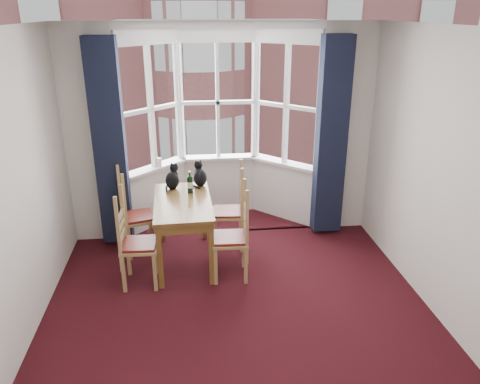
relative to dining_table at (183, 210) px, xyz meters
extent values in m
plane|color=black|center=(0.54, -1.47, -0.69)|extent=(4.50, 4.50, 0.00)
plane|color=white|center=(0.54, -1.47, 2.11)|extent=(4.50, 4.50, 0.00)
plane|color=silver|center=(-1.46, -1.47, 0.71)|extent=(0.00, 4.50, 4.50)
plane|color=silver|center=(2.54, -1.47, 0.71)|extent=(0.00, 4.50, 4.50)
cube|color=silver|center=(-1.11, 0.78, 0.71)|extent=(0.70, 0.12, 2.80)
cube|color=silver|center=(2.19, 0.78, 0.71)|extent=(0.70, 0.12, 2.80)
cube|color=black|center=(-0.88, 0.60, 0.66)|extent=(0.38, 0.22, 2.60)
cube|color=black|center=(1.96, 0.60, 0.66)|extent=(0.38, 0.22, 2.60)
cube|color=brown|center=(0.00, 0.00, 0.10)|extent=(0.70, 1.27, 0.04)
cube|color=brown|center=(-0.27, -0.58, -0.30)|extent=(0.06, 0.06, 0.77)
cube|color=brown|center=(-0.30, 0.57, -0.30)|extent=(0.06, 0.06, 0.77)
cube|color=brown|center=(0.30, -0.57, -0.30)|extent=(0.06, 0.06, 0.77)
cube|color=brown|center=(0.27, 0.58, -0.30)|extent=(0.06, 0.06, 0.77)
cube|color=#A68850|center=(-0.49, -0.45, -0.21)|extent=(0.42, 0.44, 0.06)
cube|color=#601810|center=(-0.49, -0.45, -0.19)|extent=(0.37, 0.39, 0.03)
cube|color=#A68850|center=(-0.56, 0.31, -0.21)|extent=(0.50, 0.51, 0.06)
cube|color=#601810|center=(-0.56, 0.31, -0.19)|extent=(0.45, 0.46, 0.03)
cube|color=#A68850|center=(0.52, -0.41, -0.21)|extent=(0.42, 0.44, 0.06)
cube|color=#601810|center=(0.52, -0.41, -0.19)|extent=(0.38, 0.40, 0.03)
cube|color=#A68850|center=(0.56, 0.33, -0.21)|extent=(0.43, 0.45, 0.06)
cube|color=#601810|center=(0.56, 0.33, -0.19)|extent=(0.39, 0.41, 0.03)
ellipsoid|color=black|center=(-0.13, 0.43, 0.23)|extent=(0.24, 0.27, 0.22)
sphere|color=black|center=(-0.10, 0.50, 0.37)|extent=(0.14, 0.14, 0.11)
cone|color=black|center=(-0.13, 0.51, 0.42)|extent=(0.05, 0.05, 0.05)
cone|color=black|center=(-0.07, 0.49, 0.42)|extent=(0.05, 0.05, 0.05)
ellipsoid|color=black|center=(0.23, 0.49, 0.23)|extent=(0.21, 0.26, 0.23)
sphere|color=black|center=(0.21, 0.57, 0.37)|extent=(0.13, 0.13, 0.11)
cone|color=black|center=(0.18, 0.56, 0.42)|extent=(0.05, 0.05, 0.05)
cone|color=black|center=(0.24, 0.58, 0.42)|extent=(0.05, 0.05, 0.05)
cylinder|color=black|center=(0.10, 0.26, 0.22)|extent=(0.07, 0.07, 0.20)
sphere|color=black|center=(0.10, 0.26, 0.31)|extent=(0.06, 0.06, 0.06)
cylinder|color=black|center=(0.10, 0.26, 0.35)|extent=(0.03, 0.03, 0.09)
cylinder|color=gold|center=(0.10, 0.26, 0.39)|extent=(0.03, 0.03, 0.02)
cylinder|color=silver|center=(0.10, 0.26, 0.22)|extent=(0.07, 0.07, 0.08)
cylinder|color=white|center=(-0.31, 1.13, 0.25)|extent=(0.06, 0.06, 0.12)
plane|color=#333335|center=(0.54, 30.78, -6.69)|extent=(80.00, 80.00, 0.00)
cube|color=#9D5551|center=(0.54, 12.78, 0.31)|extent=(18.00, 6.00, 14.00)
cylinder|color=#9D5551|center=(0.54, 9.78, 0.31)|extent=(3.20, 3.20, 14.00)
camera|label=1|loc=(0.09, -5.17, 2.25)|focal=35.00mm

